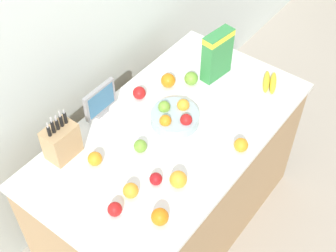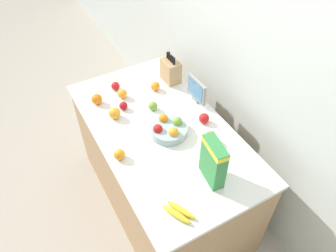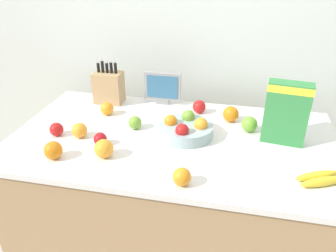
# 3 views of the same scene
# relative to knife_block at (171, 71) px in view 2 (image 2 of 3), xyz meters

# --- Properties ---
(ground_plane) EXTENTS (14.00, 14.00, 0.00)m
(ground_plane) POSITION_rel_knife_block_xyz_m (0.48, -0.35, -1.03)
(ground_plane) COLOR #B2A899
(wall_back) EXTENTS (9.00, 0.06, 2.60)m
(wall_back) POSITION_rel_knife_block_xyz_m (0.48, 0.32, 0.27)
(wall_back) COLOR silver
(wall_back) RESTS_ON ground_plane
(counter) EXTENTS (1.67, 0.92, 0.93)m
(counter) POSITION_rel_knife_block_xyz_m (0.48, -0.35, -0.56)
(counter) COLOR tan
(counter) RESTS_ON ground_plane
(knife_block) EXTENTS (0.17, 0.12, 0.30)m
(knife_block) POSITION_rel_knife_block_xyz_m (0.00, 0.00, 0.00)
(knife_block) COLOR tan
(knife_block) RESTS_ON counter
(small_monitor) EXTENTS (0.23, 0.03, 0.20)m
(small_monitor) POSITION_rel_knife_block_xyz_m (0.34, 0.04, 0.01)
(small_monitor) COLOR gray
(small_monitor) RESTS_ON counter
(cereal_box) EXTENTS (0.21, 0.11, 0.31)m
(cereal_box) POSITION_rel_knife_block_xyz_m (1.02, -0.28, 0.07)
(cereal_box) COLOR #338442
(cereal_box) RESTS_ON counter
(fruit_bowl) EXTENTS (0.27, 0.27, 0.11)m
(fruit_bowl) POSITION_rel_knife_block_xyz_m (0.54, -0.33, -0.06)
(fruit_bowl) COLOR #99B2B7
(fruit_bowl) RESTS_ON counter
(banana_bunch) EXTENTS (0.21, 0.16, 0.04)m
(banana_bunch) POSITION_rel_knife_block_xyz_m (1.15, -0.60, -0.08)
(banana_bunch) COLOR yellow
(banana_bunch) RESTS_ON counter
(apple_by_knife_block) EXTENTS (0.07, 0.07, 0.07)m
(apple_by_knife_block) POSITION_rel_knife_block_xyz_m (0.15, -0.50, -0.07)
(apple_by_knife_block) COLOR #A31419
(apple_by_knife_block) RESTS_ON counter
(apple_rightmost) EXTENTS (0.08, 0.08, 0.08)m
(apple_rightmost) POSITION_rel_knife_block_xyz_m (0.86, -0.21, -0.06)
(apple_rightmost) COLOR #6B9E33
(apple_rightmost) RESTS_ON counter
(apple_rear) EXTENTS (0.07, 0.07, 0.07)m
(apple_rear) POSITION_rel_knife_block_xyz_m (0.26, -0.31, -0.06)
(apple_rear) COLOR #6B9E33
(apple_rear) RESTS_ON counter
(apple_leftmost) EXTENTS (0.07, 0.07, 0.07)m
(apple_leftmost) POSITION_rel_knife_block_xyz_m (-0.11, -0.46, -0.06)
(apple_leftmost) COLOR red
(apple_leftmost) RESTS_ON counter
(apple_middle) EXTENTS (0.08, 0.08, 0.08)m
(apple_middle) POSITION_rel_knife_block_xyz_m (0.57, -0.04, -0.06)
(apple_middle) COLOR red
(apple_middle) RESTS_ON counter
(orange_near_bowl) EXTENTS (0.08, 0.08, 0.08)m
(orange_near_bowl) POSITION_rel_knife_block_xyz_m (0.59, -0.73, -0.06)
(orange_near_bowl) COLOR orange
(orange_near_bowl) RESTS_ON counter
(orange_front_center) EXTENTS (0.08, 0.08, 0.08)m
(orange_front_center) POSITION_rel_knife_block_xyz_m (0.01, -0.45, -0.06)
(orange_front_center) COLOR orange
(orange_front_center) RESTS_ON counter
(orange_back_center) EXTENTS (0.09, 0.09, 0.09)m
(orange_back_center) POSITION_rel_knife_block_xyz_m (0.20, -0.60, -0.06)
(orange_back_center) COLOR orange
(orange_back_center) RESTS_ON counter
(orange_front_left) EXTENTS (0.09, 0.09, 0.09)m
(orange_front_left) POSITION_rel_knife_block_xyz_m (0.76, -0.11, -0.06)
(orange_front_left) COLOR orange
(orange_front_left) RESTS_ON counter
(orange_front_right) EXTENTS (0.08, 0.08, 0.08)m
(orange_front_right) POSITION_rel_knife_block_xyz_m (-0.02, -0.66, -0.06)
(orange_front_right) COLOR orange
(orange_front_right) RESTS_ON counter
(orange_by_cereal) EXTENTS (0.08, 0.08, 0.08)m
(orange_by_cereal) POSITION_rel_knife_block_xyz_m (0.05, -0.18, -0.06)
(orange_by_cereal) COLOR orange
(orange_by_cereal) RESTS_ON counter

